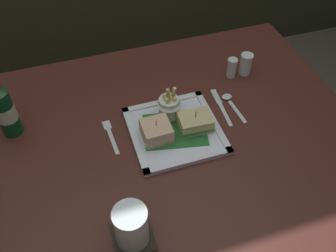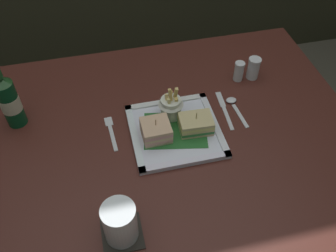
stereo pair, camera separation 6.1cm
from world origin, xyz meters
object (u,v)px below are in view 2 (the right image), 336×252
sandwich_half_right (196,125)px  spoon (234,104)px  water_glass (120,224)px  pepper_shaker (253,69)px  fries_cup (171,104)px  sandwich_half_left (156,132)px  fork (111,131)px  salt_shaker (239,72)px  beer_bottle (9,100)px  dining_table (161,155)px  square_plate (175,131)px  knife (224,108)px

sandwich_half_right → spoon: 0.18m
water_glass → pepper_shaker: (0.54, 0.49, -0.02)m
pepper_shaker → fries_cup: bearing=-158.3°
spoon → sandwich_half_left: bearing=-162.9°
fork → salt_shaker: (0.47, 0.15, 0.03)m
beer_bottle → fork: bearing=-21.0°
spoon → salt_shaker: size_ratio=1.94×
sandwich_half_left → fork: sandwich_half_left is taller
dining_table → square_plate: (0.05, 0.01, 0.09)m
water_glass → fork: (0.02, 0.34, -0.05)m
fork → sandwich_half_right: bearing=-13.9°
dining_table → salt_shaker: salt_shaker is taller
knife → pepper_shaker: bearing=41.2°
sandwich_half_right → beer_bottle: size_ratio=0.41×
fries_cup → spoon: bearing=2.1°
water_glass → knife: size_ratio=0.64×
sandwich_half_left → beer_bottle: (-0.41, 0.17, 0.06)m
dining_table → spoon: bearing=17.0°
beer_bottle → spoon: bearing=-7.0°
fries_cup → knife: size_ratio=0.67×
knife → fork: bearing=-177.6°
fork → knife: 0.37m
fork → spoon: size_ratio=1.03×
sandwich_half_left → knife: sandwich_half_left is taller
sandwich_half_left → sandwich_half_right: same height
square_plate → beer_bottle: size_ratio=1.09×
salt_shaker → dining_table: bearing=-147.8°
sandwich_half_right → pepper_shaker: size_ratio=1.30×
square_plate → salt_shaker: size_ratio=3.78×
knife → fries_cup: bearing=-179.8°
knife → salt_shaker: (0.09, 0.13, 0.03)m
beer_bottle → pepper_shaker: (0.80, 0.04, -0.06)m
water_glass → knife: water_glass is taller
square_plate → spoon: bearing=18.1°
water_glass → pepper_shaker: water_glass is taller
dining_table → pepper_shaker: (0.38, 0.20, 0.12)m
pepper_shaker → dining_table: bearing=-151.6°
square_plate → sandwich_half_left: (-0.06, -0.01, 0.03)m
spoon → salt_shaker: (0.06, 0.12, 0.03)m
beer_bottle → sandwich_half_right: bearing=-17.7°
pepper_shaker → fork: bearing=-164.4°
dining_table → fries_cup: 0.17m
square_plate → beer_bottle: 0.51m
beer_bottle → pepper_shaker: bearing=2.7°
sandwich_half_right → fork: size_ratio=0.72×
sandwich_half_left → fries_cup: size_ratio=0.73×
dining_table → square_plate: 0.11m
square_plate → fork: 0.20m
fork → pepper_shaker: size_ratio=1.81×
beer_bottle → knife: (0.65, -0.09, -0.09)m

